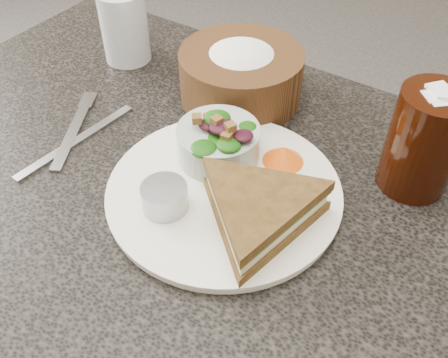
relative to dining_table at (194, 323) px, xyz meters
name	(u,v)px	position (x,y,z in m)	size (l,w,h in m)	color
dining_table	(194,323)	(0.00, 0.00, 0.00)	(1.00, 0.70, 0.75)	black
dinner_plate	(224,192)	(0.06, 0.01, 0.38)	(0.30, 0.30, 0.01)	white
sandwich	(258,211)	(0.13, -0.02, 0.41)	(0.19, 0.19, 0.05)	brown
salad_bowl	(218,138)	(0.02, 0.06, 0.42)	(0.11, 0.11, 0.06)	#A0B0A7
dressing_ramekin	(165,197)	(0.02, -0.06, 0.40)	(0.06, 0.06, 0.03)	#95979C
orange_wedge	(284,155)	(0.10, 0.09, 0.40)	(0.06, 0.06, 0.03)	#FF6210
fork	(73,133)	(-0.19, -0.01, 0.38)	(0.02, 0.16, 0.00)	#989A9E
knife	(77,141)	(-0.18, -0.02, 0.38)	(0.01, 0.21, 0.00)	#B1B4B8
bread_basket	(241,68)	(-0.04, 0.21, 0.43)	(0.19, 0.19, 0.11)	#4E2E19
cola_glass	(425,138)	(0.25, 0.17, 0.45)	(0.09, 0.09, 0.15)	black
water_glass	(124,27)	(-0.27, 0.20, 0.44)	(0.08, 0.08, 0.12)	silver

